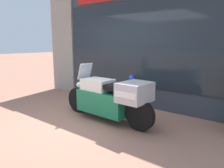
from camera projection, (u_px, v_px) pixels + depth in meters
The scene contains 4 objects.
ground_plane at pixel (80, 121), 4.78m from camera, with size 60.00×60.00×0.00m, color #9E6B56.
shop_building at pixel (119, 45), 6.29m from camera, with size 6.55×0.55×3.21m.
window_display at pixel (146, 88), 5.96m from camera, with size 5.04×0.30×1.94m.
paramedic_motorcycle at pixel (110, 97), 4.67m from camera, with size 2.41×0.66×1.22m.
Camera 1 is at (3.39, -3.10, 1.69)m, focal length 35.00 mm.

